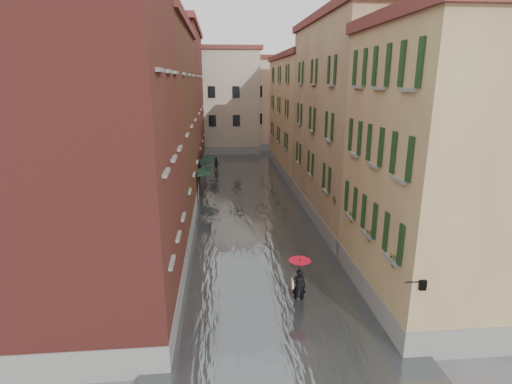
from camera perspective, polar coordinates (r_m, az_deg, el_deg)
name	(u,v)px	position (r m, az deg, el deg)	size (l,w,h in m)	color
ground	(268,283)	(19.82, 1.77, -12.87)	(120.00, 120.00, 0.00)	#505052
floodwater	(249,202)	(31.76, -1.07, -1.43)	(10.00, 60.00, 0.20)	#51575A
building_left_near	(92,162)	(16.27, -22.42, 3.96)	(6.00, 8.00, 13.00)	maroon
building_left_mid	(144,132)	(26.89, -15.70, 8.27)	(6.00, 14.00, 12.50)	#58311B
building_left_far	(170,105)	(41.61, -12.16, 12.01)	(6.00, 16.00, 14.00)	maroon
building_right_near	(444,174)	(18.20, 25.23, 2.37)	(6.00, 8.00, 11.50)	#A47754
building_right_mid	(356,126)	(27.97, 14.13, 9.17)	(6.00, 14.00, 13.00)	tan
building_right_far	(308,117)	(42.43, 7.40, 10.60)	(6.00, 16.00, 11.50)	#A47754
building_end_cream	(212,102)	(55.34, -6.24, 12.60)	(12.00, 9.00, 13.00)	#B7A691
building_end_pink	(276,105)	(57.94, 2.94, 12.32)	(10.00, 9.00, 12.00)	tan
awning_near	(204,172)	(31.63, -7.49, 2.80)	(1.09, 2.76, 2.80)	black
awning_far	(205,161)	(35.87, -7.25, 4.37)	(1.09, 3.13, 2.80)	black
wall_lantern	(422,284)	(14.54, 22.58, -12.07)	(0.71, 0.22, 0.35)	black
window_planters	(353,209)	(19.68, 13.71, -2.40)	(0.59, 10.81, 0.84)	#965631
pedestrian_main	(299,277)	(17.72, 6.18, -11.99)	(0.98, 0.98, 2.06)	black
pedestrian_far	(217,165)	(42.66, -5.64, 3.91)	(0.74, 0.58, 1.53)	black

